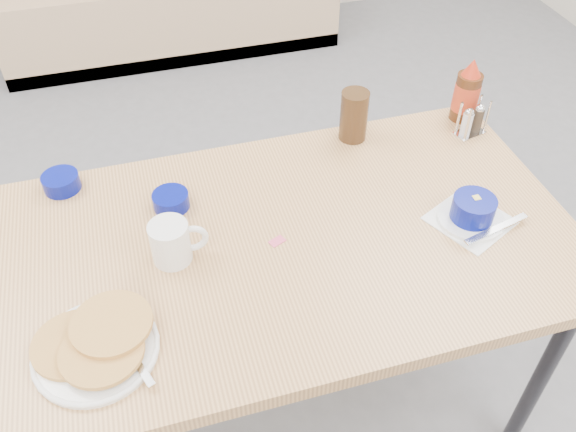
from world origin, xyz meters
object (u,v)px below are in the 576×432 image
object	(u,v)px
dining_table	(289,255)
condiment_caddy	(472,122)
amber_tumbler	(354,116)
coffee_mug	(172,242)
grits_setting	(473,212)
butter_bowl	(171,201)
creamer_bowl	(61,182)
pancake_plate	(96,345)
syrup_bottle	(467,94)

from	to	relation	value
dining_table	condiment_caddy	size ratio (longest dim) A/B	13.12
amber_tumbler	coffee_mug	bearing A→B (deg)	-149.82
coffee_mug	dining_table	bearing A→B (deg)	-2.69
grits_setting	amber_tumbler	world-z (taller)	amber_tumbler
butter_bowl	condiment_caddy	distance (m)	0.88
creamer_bowl	pancake_plate	bearing A→B (deg)	-84.00
dining_table	creamer_bowl	size ratio (longest dim) A/B	14.71
dining_table	grits_setting	distance (m)	0.46
butter_bowl	syrup_bottle	distance (m)	0.91
condiment_caddy	butter_bowl	bearing A→B (deg)	170.36
amber_tumbler	condiment_caddy	distance (m)	0.35
pancake_plate	butter_bowl	bearing A→B (deg)	61.79
coffee_mug	creamer_bowl	world-z (taller)	coffee_mug
butter_bowl	syrup_bottle	xyz separation A→B (m)	(0.89, 0.15, 0.06)
pancake_plate	creamer_bowl	bearing A→B (deg)	96.00
dining_table	coffee_mug	size ratio (longest dim) A/B	10.41
pancake_plate	creamer_bowl	size ratio (longest dim) A/B	2.66
grits_setting	pancake_plate	bearing A→B (deg)	-171.99
coffee_mug	condiment_caddy	size ratio (longest dim) A/B	1.26
pancake_plate	amber_tumbler	bearing A→B (deg)	35.55
condiment_caddy	dining_table	bearing A→B (deg)	-171.60
dining_table	coffee_mug	xyz separation A→B (m)	(-0.27, 0.01, 0.12)
pancake_plate	condiment_caddy	xyz separation A→B (m)	(1.09, 0.46, 0.02)
butter_bowl	condiment_caddy	xyz separation A→B (m)	(0.88, 0.07, 0.02)
dining_table	butter_bowl	world-z (taller)	butter_bowl
pancake_plate	creamer_bowl	xyz separation A→B (m)	(-0.06, 0.54, 0.00)
grits_setting	condiment_caddy	size ratio (longest dim) A/B	2.33
condiment_caddy	syrup_bottle	bearing A→B (deg)	65.45
creamer_bowl	amber_tumbler	bearing A→B (deg)	0.00
creamer_bowl	syrup_bottle	xyz separation A→B (m)	(1.16, 0.00, 0.06)
creamer_bowl	syrup_bottle	bearing A→B (deg)	0.00
pancake_plate	syrup_bottle	size ratio (longest dim) A/B	1.29
creamer_bowl	condiment_caddy	size ratio (longest dim) A/B	0.89
pancake_plate	grits_setting	bearing A→B (deg)	8.01
condiment_caddy	creamer_bowl	bearing A→B (deg)	161.78
grits_setting	creamer_bowl	bearing A→B (deg)	157.08
coffee_mug	creamer_bowl	bearing A→B (deg)	126.93
syrup_bottle	grits_setting	bearing A→B (deg)	-114.97
coffee_mug	amber_tumbler	size ratio (longest dim) A/B	0.91
pancake_plate	condiment_caddy	bearing A→B (deg)	22.93
grits_setting	coffee_mug	bearing A→B (deg)	173.51
coffee_mug	grits_setting	size ratio (longest dim) A/B	0.54
coffee_mug	syrup_bottle	world-z (taller)	syrup_bottle
butter_bowl	condiment_caddy	world-z (taller)	condiment_caddy
creamer_bowl	grits_setting	bearing A→B (deg)	-22.92
creamer_bowl	syrup_bottle	distance (m)	1.16
pancake_plate	coffee_mug	bearing A→B (deg)	48.00
amber_tumbler	condiment_caddy	bearing A→B (deg)	-12.95
grits_setting	syrup_bottle	size ratio (longest dim) A/B	1.27
pancake_plate	butter_bowl	world-z (taller)	pancake_plate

